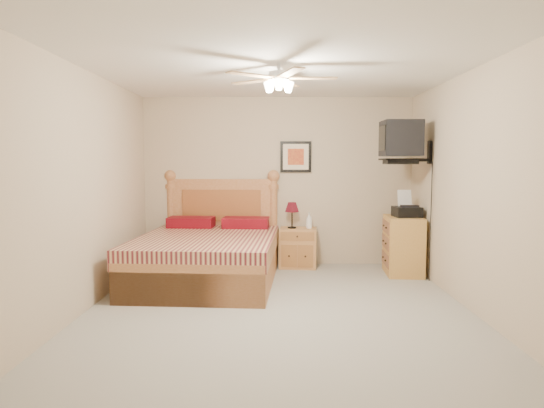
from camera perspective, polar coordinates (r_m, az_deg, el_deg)
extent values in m
plane|color=gray|center=(5.25, 0.76, -12.15)|extent=(4.50, 4.50, 0.00)
cube|color=white|center=(5.11, 0.79, 15.75)|extent=(4.00, 4.50, 0.04)
cube|color=#BEA98C|center=(7.27, 0.66, 2.65)|extent=(4.00, 0.04, 2.50)
cube|color=#BEA98C|center=(2.78, 1.08, -1.14)|extent=(4.00, 0.04, 2.50)
cube|color=#BEA98C|center=(5.40, -20.99, 1.51)|extent=(0.04, 4.50, 2.50)
cube|color=#BEA98C|center=(5.42, 22.44, 1.47)|extent=(0.04, 4.50, 2.50)
cube|color=tan|center=(7.14, 3.08, -5.16)|extent=(0.57, 0.45, 0.58)
imported|color=white|center=(7.07, 4.39, -1.95)|extent=(0.12, 0.12, 0.23)
cube|color=black|center=(7.25, 2.81, 5.57)|extent=(0.46, 0.04, 0.46)
cube|color=#B28036|center=(6.93, 15.18, -4.72)|extent=(0.52, 0.71, 0.80)
imported|color=beige|center=(7.10, 14.89, -1.12)|extent=(0.25, 0.32, 0.03)
imported|color=tan|center=(7.10, 15.03, -0.92)|extent=(0.25, 0.32, 0.02)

